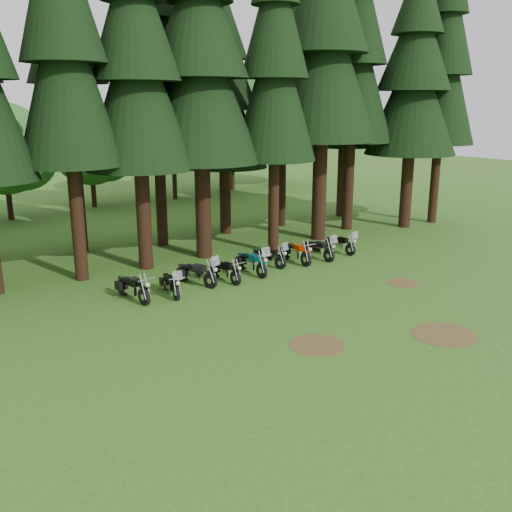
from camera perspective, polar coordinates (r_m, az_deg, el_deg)
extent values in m
plane|color=#2A5619|center=(21.98, 8.17, -5.19)|extent=(120.00, 120.00, 0.00)
cylinder|color=black|center=(25.67, -17.47, 4.15)|extent=(0.58, 0.58, 5.99)
cone|color=black|center=(25.28, -18.54, 17.02)|extent=(4.32, 4.32, 7.49)
cylinder|color=black|center=(26.81, -11.20, 4.55)|extent=(0.66, 0.66, 5.57)
cone|color=black|center=(26.38, -11.81, 16.00)|extent=(4.95, 4.95, 6.96)
cone|color=black|center=(26.65, -12.22, 23.07)|extent=(3.96, 3.96, 5.87)
cylinder|color=black|center=(28.42, -5.32, 5.49)|extent=(0.77, 0.77, 5.70)
cone|color=black|center=(28.03, -5.61, 16.56)|extent=(5.81, 5.81, 7.12)
cone|color=black|center=(28.32, -5.80, 23.37)|extent=(4.65, 4.65, 6.01)
cylinder|color=black|center=(29.24, 1.78, 5.83)|extent=(0.55, 0.55, 5.71)
cone|color=black|center=(28.87, 1.88, 16.61)|extent=(4.15, 4.15, 7.14)
cone|color=black|center=(29.15, 1.94, 23.25)|extent=(3.32, 3.32, 6.03)
cylinder|color=black|center=(32.32, 6.37, 7.45)|extent=(0.80, 0.80, 6.62)
cone|color=black|center=(32.10, 6.72, 18.74)|extent=(5.98, 5.98, 8.27)
cylinder|color=black|center=(35.23, 9.25, 7.76)|extent=(0.64, 0.64, 6.35)
cone|color=black|center=(34.99, 9.69, 17.68)|extent=(4.79, 4.79, 7.93)
cone|color=black|center=(35.37, 9.98, 23.75)|extent=(3.84, 3.84, 6.70)
cylinder|color=black|center=(36.67, 14.84, 7.00)|extent=(0.72, 0.72, 5.41)
cone|color=black|center=(36.34, 15.41, 15.12)|extent=(5.44, 5.44, 6.77)
cone|color=black|center=(36.51, 15.78, 20.13)|extent=(4.35, 4.35, 5.71)
cylinder|color=black|center=(38.58, 17.48, 7.66)|extent=(0.57, 0.57, 6.03)
cone|color=black|center=(38.33, 18.19, 16.23)|extent=(4.25, 4.25, 7.54)
cone|color=black|center=(38.61, 18.65, 21.50)|extent=(3.40, 3.40, 6.36)
cylinder|color=black|center=(30.88, -17.37, 5.51)|extent=(0.65, 0.65, 5.55)
cone|color=black|center=(30.51, -18.18, 15.40)|extent=(4.85, 4.85, 6.94)
cone|color=black|center=(30.74, -18.72, 21.50)|extent=(3.88, 3.88, 5.86)
cylinder|color=black|center=(31.20, -9.49, 6.05)|extent=(0.58, 0.58, 5.52)
cone|color=black|center=(30.83, -9.93, 15.80)|extent=(4.35, 4.35, 6.90)
cone|color=black|center=(31.05, -10.22, 21.82)|extent=(3.48, 3.48, 5.83)
cylinder|color=black|center=(33.80, -3.11, 6.21)|extent=(0.66, 0.66, 4.70)
cone|color=black|center=(33.40, -3.22, 13.86)|extent=(4.94, 4.94, 5.87)
cone|color=black|center=(33.45, -3.29, 18.61)|extent=(3.95, 3.95, 4.96)
cone|color=black|center=(33.66, -3.35, 22.36)|extent=(2.77, 2.77, 3.91)
cylinder|color=black|center=(35.86, 2.59, 7.44)|extent=(0.53, 0.53, 5.56)
cone|color=black|center=(35.55, 2.69, 15.99)|extent=(3.94, 3.94, 6.95)
cone|color=black|center=(35.75, 2.76, 21.26)|extent=(3.15, 3.15, 5.87)
cylinder|color=black|center=(39.42, 8.59, 8.04)|extent=(0.61, 0.61, 5.65)
cone|color=black|center=(39.13, 8.91, 15.93)|extent=(4.59, 4.59, 7.06)
cone|color=black|center=(39.33, 9.12, 20.79)|extent=(3.67, 3.67, 5.96)
cylinder|color=black|center=(41.24, -23.44, 5.10)|extent=(0.36, 0.36, 2.55)
sphere|color=#22611E|center=(40.86, -23.95, 9.79)|extent=(5.95, 5.95, 5.95)
sphere|color=#22611E|center=(40.52, -22.21, 9.08)|extent=(4.25, 4.25, 4.25)
cylinder|color=black|center=(44.30, -15.94, 6.33)|extent=(0.36, 0.36, 2.47)
sphere|color=#22611E|center=(43.95, -16.26, 10.57)|extent=(5.76, 5.76, 5.76)
sphere|color=#22611E|center=(43.76, -14.66, 9.90)|extent=(4.12, 4.12, 4.12)
cylinder|color=black|center=(46.60, -8.15, 7.81)|extent=(0.36, 0.36, 3.52)
sphere|color=#22611E|center=(46.24, -8.38, 13.59)|extent=(8.21, 8.21, 8.21)
sphere|color=#22611E|center=(46.18, -6.19, 12.64)|extent=(5.87, 5.87, 5.87)
cylinder|color=black|center=(51.22, -2.36, 8.28)|extent=(0.36, 0.36, 2.94)
sphere|color=#22611E|center=(50.90, -2.40, 12.66)|extent=(6.86, 6.86, 6.86)
sphere|color=#22611E|center=(51.00, -0.77, 11.90)|extent=(4.90, 4.90, 4.90)
cylinder|color=black|center=(53.83, 1.72, 8.92)|extent=(0.36, 0.36, 3.52)
sphere|color=#22611E|center=(53.53, 1.76, 13.92)|extent=(8.20, 8.20, 8.20)
sphere|color=#22611E|center=(53.75, 3.59, 13.03)|extent=(5.86, 5.86, 5.86)
cylinder|color=#4C3D1E|center=(18.69, 6.11, -8.85)|extent=(1.80, 1.80, 0.01)
cylinder|color=#4C3D1E|center=(25.54, 14.43, -2.60)|extent=(1.40, 1.40, 0.01)
cylinder|color=#4C3D1E|center=(20.40, 18.30, -7.46)|extent=(2.20, 2.20, 0.01)
cylinder|color=black|center=(22.39, -11.12, -4.01)|extent=(0.20, 0.69, 0.68)
cylinder|color=black|center=(23.71, -13.18, -3.05)|extent=(0.20, 0.69, 0.68)
cube|color=silver|center=(23.06, -12.26, -3.27)|extent=(0.35, 0.75, 0.35)
cube|color=black|center=(22.75, -12.00, -2.52)|extent=(0.36, 0.59, 0.25)
cube|color=black|center=(23.15, -12.61, -2.35)|extent=(0.36, 0.59, 0.12)
cylinder|color=black|center=(22.74, -7.97, -3.68)|extent=(0.26, 0.61, 0.60)
cylinder|color=black|center=(24.02, -8.95, -2.69)|extent=(0.26, 0.61, 0.60)
cube|color=silver|center=(23.39, -8.52, -2.95)|extent=(0.39, 0.67, 0.31)
cube|color=black|center=(23.10, -8.40, -2.33)|extent=(0.38, 0.55, 0.22)
cube|color=black|center=(23.50, -8.69, -2.13)|extent=(0.38, 0.55, 0.11)
cube|color=silver|center=(22.24, -7.84, -1.92)|extent=(0.40, 0.20, 0.36)
cylinder|color=black|center=(24.00, -4.58, -2.47)|extent=(0.32, 0.69, 0.68)
cylinder|color=black|center=(25.02, -7.33, -1.81)|extent=(0.32, 0.69, 0.68)
cube|color=silver|center=(24.51, -6.08, -1.90)|extent=(0.47, 0.77, 0.35)
cube|color=#222228|center=(24.25, -5.69, -1.17)|extent=(0.45, 0.63, 0.25)
cube|color=black|center=(24.57, -6.51, -1.08)|extent=(0.45, 0.63, 0.12)
cube|color=silver|center=(23.55, -4.06, -0.49)|extent=(0.45, 0.24, 0.40)
cylinder|color=black|center=(24.35, -2.05, -2.22)|extent=(0.16, 0.63, 0.63)
cylinder|color=black|center=(25.49, -4.09, -1.46)|extent=(0.16, 0.63, 0.63)
cube|color=silver|center=(24.93, -3.16, -1.62)|extent=(0.29, 0.68, 0.32)
cube|color=black|center=(24.66, -2.87, -0.97)|extent=(0.30, 0.53, 0.23)
cube|color=black|center=(25.01, -3.48, -0.84)|extent=(0.30, 0.53, 0.11)
cylinder|color=black|center=(25.31, 0.58, -1.47)|extent=(0.18, 0.69, 0.69)
cylinder|color=black|center=(26.59, -1.44, -0.65)|extent=(0.18, 0.69, 0.69)
cube|color=silver|center=(25.96, -0.52, -0.83)|extent=(0.33, 0.74, 0.35)
cube|color=#024756|center=(25.67, -0.22, -0.14)|extent=(0.34, 0.59, 0.25)
cube|color=black|center=(26.06, -0.82, 0.00)|extent=(0.34, 0.59, 0.12)
cube|color=silver|center=(24.82, 1.01, 0.41)|extent=(0.44, 0.15, 0.41)
cylinder|color=black|center=(26.71, 2.45, -0.67)|extent=(0.26, 0.63, 0.62)
cylinder|color=black|center=(27.58, 0.08, -0.14)|extent=(0.26, 0.63, 0.62)
cube|color=silver|center=(27.15, 1.17, -0.21)|extent=(0.39, 0.69, 0.32)
cube|color=black|center=(26.93, 1.53, 0.40)|extent=(0.38, 0.56, 0.22)
cube|color=black|center=(27.20, 0.82, 0.47)|extent=(0.38, 0.56, 0.11)
cube|color=silver|center=(26.33, 2.95, 0.96)|extent=(0.41, 0.20, 0.37)
cylinder|color=black|center=(27.22, 5.02, -0.33)|extent=(0.20, 0.70, 0.69)
cylinder|color=black|center=(28.46, 3.01, 0.39)|extent=(0.20, 0.70, 0.69)
cube|color=silver|center=(27.85, 3.93, 0.25)|extent=(0.35, 0.75, 0.35)
cube|color=#B62102|center=(27.57, 4.25, 0.90)|extent=(0.36, 0.60, 0.25)
cube|color=black|center=(27.95, 3.65, 1.02)|extent=(0.36, 0.60, 0.13)
cylinder|color=black|center=(28.07, 7.30, 0.04)|extent=(0.16, 0.66, 0.65)
cylinder|color=black|center=(29.11, 5.12, 0.65)|extent=(0.16, 0.66, 0.65)
cube|color=silver|center=(28.60, 6.13, 0.55)|extent=(0.29, 0.70, 0.34)
cube|color=black|center=(28.36, 6.47, 1.15)|extent=(0.31, 0.55, 0.24)
cube|color=black|center=(28.67, 5.82, 1.25)|extent=(0.31, 0.55, 0.12)
cube|color=silver|center=(27.66, 7.81, 1.68)|extent=(0.42, 0.14, 0.39)
cylinder|color=black|center=(29.41, 9.42, 0.62)|extent=(0.15, 0.62, 0.61)
cylinder|color=black|center=(30.34, 7.37, 1.14)|extent=(0.15, 0.62, 0.61)
cube|color=silver|center=(29.88, 8.32, 1.06)|extent=(0.28, 0.66, 0.32)
cube|color=black|center=(29.67, 8.65, 1.60)|extent=(0.30, 0.52, 0.22)
cube|color=black|center=(29.95, 8.04, 1.68)|extent=(0.30, 0.52, 0.11)
cube|color=silver|center=(29.05, 9.90, 2.09)|extent=(0.39, 0.13, 0.37)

